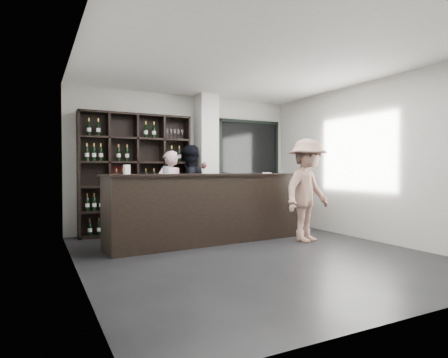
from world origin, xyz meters
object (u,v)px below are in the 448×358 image
tasting_counter (210,208)px  customer (308,190)px  taster_black (188,188)px  wine_shelf (136,174)px  taster_pink (169,192)px

tasting_counter → customer: size_ratio=2.00×
taster_black → customer: (1.50, -2.00, 0.02)m
wine_shelf → taster_black: 1.10m
wine_shelf → customer: bearing=-40.3°
taster_pink → taster_black: bearing=175.0°
taster_pink → customer: 2.75m
wine_shelf → customer: 3.36m
wine_shelf → customer: (2.55, -2.17, -0.28)m
wine_shelf → taster_pink: bearing=-18.1°
taster_pink → customer: (1.93, -1.96, 0.09)m
wine_shelf → taster_black: wine_shelf is taller
tasting_counter → taster_black: size_ratio=2.05×
taster_black → customer: size_ratio=0.98×
tasting_counter → customer: (1.62, -0.70, 0.31)m
taster_black → customer: bearing=107.6°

